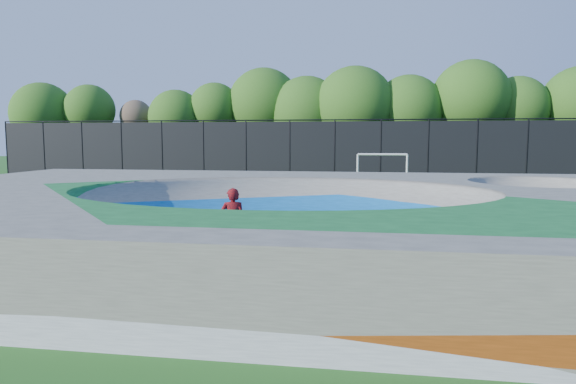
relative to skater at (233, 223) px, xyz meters
name	(u,v)px	position (x,y,z in m)	size (l,w,h in m)	color
ground	(280,246)	(0.89, 1.40, -0.82)	(120.00, 120.00, 0.00)	#1D5517
skate_deck	(280,217)	(0.89, 1.40, -0.07)	(22.00, 14.00, 1.50)	gray
skater	(233,223)	(0.00, 0.00, 0.00)	(0.60, 0.39, 1.64)	red
skateboard	(233,256)	(0.00, 0.00, -0.80)	(0.78, 0.22, 0.05)	black
soccer_goal	(382,164)	(3.91, 18.49, 0.52)	(2.93, 0.12, 1.93)	silver
fence	(335,149)	(0.89, 22.40, 1.28)	(48.09, 0.09, 4.04)	black
treeline	(385,107)	(4.22, 27.44, 4.28)	(52.91, 7.95, 8.43)	#483224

